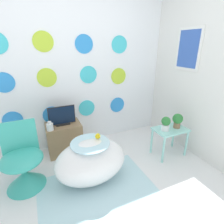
# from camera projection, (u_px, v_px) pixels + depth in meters

# --- Properties ---
(ground_plane) EXTENTS (12.00, 12.00, 0.00)m
(ground_plane) POSITION_uv_depth(u_px,v_px,m) (111.00, 219.00, 1.74)
(ground_plane) COLOR white
(wall_back_dotted) EXTENTS (4.28, 0.05, 2.60)m
(wall_back_dotted) POSITION_uv_depth(u_px,v_px,m) (67.00, 67.00, 2.64)
(wall_back_dotted) COLOR white
(wall_back_dotted) RESTS_ON ground_plane
(wall_right) EXTENTS (0.06, 2.60, 2.60)m
(wall_right) POSITION_uv_depth(u_px,v_px,m) (191.00, 67.00, 2.58)
(wall_right) COLOR silver
(wall_right) RESTS_ON ground_plane
(rug) EXTENTS (1.34, 0.89, 0.01)m
(rug) POSITION_uv_depth(u_px,v_px,m) (97.00, 188.00, 2.10)
(rug) COLOR silver
(rug) RESTS_ON ground_plane
(bathtub) EXTENTS (0.88, 0.56, 0.56)m
(bathtub) POSITION_uv_depth(u_px,v_px,m) (91.00, 161.00, 2.13)
(bathtub) COLOR white
(bathtub) RESTS_ON ground_plane
(rubber_duck) EXTENTS (0.06, 0.07, 0.08)m
(rubber_duck) POSITION_uv_depth(u_px,v_px,m) (98.00, 136.00, 2.08)
(rubber_duck) COLOR yellow
(rubber_duck) RESTS_ON bathtub
(chair) EXTENTS (0.47, 0.47, 0.79)m
(chair) POSITION_uv_depth(u_px,v_px,m) (24.00, 168.00, 2.06)
(chair) COLOR #38B2A3
(chair) RESTS_ON ground_plane
(tv_cabinet) EXTENTS (0.51, 0.38, 0.48)m
(tv_cabinet) POSITION_uv_depth(u_px,v_px,m) (64.00, 138.00, 2.75)
(tv_cabinet) COLOR #8E704C
(tv_cabinet) RESTS_ON ground_plane
(tv) EXTENTS (0.39, 0.12, 0.29)m
(tv) POSITION_uv_depth(u_px,v_px,m) (62.00, 117.00, 2.61)
(tv) COLOR black
(tv) RESTS_ON tv_cabinet
(vase) EXTENTS (0.09, 0.09, 0.13)m
(vase) POSITION_uv_depth(u_px,v_px,m) (50.00, 127.00, 2.46)
(vase) COLOR white
(vase) RESTS_ON tv_cabinet
(side_table) EXTENTS (0.49, 0.33, 0.44)m
(side_table) POSITION_uv_depth(u_px,v_px,m) (170.00, 133.00, 2.64)
(side_table) COLOR #99E0D8
(side_table) RESTS_ON ground_plane
(potted_plant_left) EXTENTS (0.13, 0.13, 0.21)m
(potted_plant_left) POSITION_uv_depth(u_px,v_px,m) (166.00, 123.00, 2.52)
(potted_plant_left) COLOR white
(potted_plant_left) RESTS_ON side_table
(potted_plant_right) EXTENTS (0.15, 0.15, 0.22)m
(potted_plant_right) POSITION_uv_depth(u_px,v_px,m) (178.00, 120.00, 2.60)
(potted_plant_right) COLOR #8C6B4C
(potted_plant_right) RESTS_ON side_table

